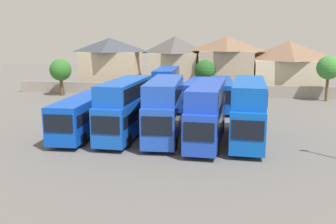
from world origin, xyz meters
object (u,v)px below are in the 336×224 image
Objects in this scene: bus_9 at (222,92)px; house_terrace_left at (111,63)px; tree_behind_wall at (329,68)px; bus_2 at (125,105)px; bus_6 at (143,91)px; bus_5 at (248,108)px; bus_3 at (165,106)px; bus_8 at (197,93)px; tree_left_of_lot at (61,70)px; bus_4 at (207,109)px; house_terrace_right at (226,64)px; bus_1 at (83,114)px; tree_right_of_lot at (205,70)px; house_terrace_far_right at (288,67)px; bus_7 at (166,85)px; house_terrace_centre at (175,63)px.

house_terrace_left reaches higher than bus_9.
house_terrace_left is 34.74m from tree_behind_wall.
bus_2 is at bearing -134.87° from tree_behind_wall.
house_terrace_left is (-9.30, 15.79, 2.53)m from bus_6.
tree_behind_wall is (12.11, 22.91, 1.73)m from bus_5.
bus_3 is 1.00× the size of bus_8.
bus_8 is 1.65× the size of tree_behind_wall.
bus_4 is at bearing -43.24° from tree_left_of_lot.
tree_left_of_lot is at bearing -104.04° from bus_8.
house_terrace_right is (8.71, 29.98, 1.72)m from bus_2.
bus_2 is 15.01m from bus_6.
tree_left_of_lot is (-12.31, 21.91, 1.94)m from bus_1.
bus_5 is at bearing 24.90° from bus_8.
bus_3 is at bearing -94.11° from tree_right_of_lot.
bus_5 is 0.91× the size of house_terrace_far_right.
house_terrace_far_right is (18.59, 30.81, 1.38)m from bus_2.
tree_right_of_lot reaches higher than bus_5.
tree_behind_wall is at bearing 107.80° from bus_7.
house_terrace_centre is 24.06m from tree_behind_wall.
bus_8 reaches higher than bus_1.
bus_3 is at bearing -88.30° from bus_5.
bus_1 is 0.92× the size of house_terrace_far_right.
bus_9 is at bearing 139.47° from bus_1.
house_terrace_far_right reaches higher than bus_1.
tree_right_of_lot is at bearing 165.38° from tree_behind_wall.
bus_2 is 15.01m from bus_7.
bus_7 is at bearing -155.79° from bus_4.
bus_8 is (1.62, 14.52, -0.91)m from bus_3.
bus_8 is 0.90× the size of bus_9.
bus_8 is at bearing -91.50° from tree_right_of_lot.
house_terrace_right is at bearing -6.83° from house_terrace_centre.
bus_2 reaches higher than bus_6.
bus_3 is 1.01× the size of bus_5.
bus_8 is at bearing 161.97° from bus_2.
house_terrace_far_right reaches higher than bus_6.
bus_9 is at bearing 159.30° from bus_3.
tree_right_of_lot is at bearing -176.97° from bus_8.
bus_1 is 4.04m from bus_2.
house_terrace_far_right is (22.53, 30.92, 2.25)m from bus_1.
bus_9 is 15.19m from house_terrace_right.
bus_3 is 33.92m from house_terrace_left.
bus_1 is 31.49m from house_terrace_centre.
tree_right_of_lot reaches higher than bus_9.
house_terrace_centre is (-7.11, 31.26, 1.84)m from bus_4.
bus_9 reaches higher than bus_1.
house_terrace_left is 10.24m from tree_left_of_lot.
tree_behind_wall reaches higher than bus_9.
bus_2 is at bearing -14.76° from bus_8.
bus_5 is at bearing 85.20° from bus_3.
bus_3 is at bearing -116.17° from house_terrace_far_right.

